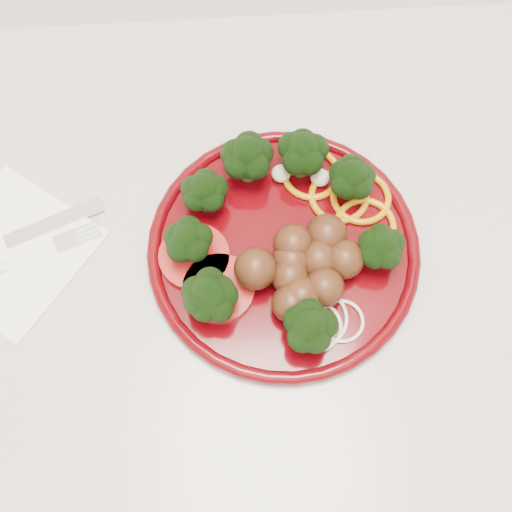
{
  "coord_description": "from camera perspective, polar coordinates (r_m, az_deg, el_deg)",
  "views": [
    {
      "loc": [
        0.04,
        1.41,
        1.54
      ],
      "look_at": [
        0.06,
        1.66,
        0.92
      ],
      "focal_mm": 45.0,
      "sensor_mm": 36.0,
      "label": 1
    }
  ],
  "objects": [
    {
      "name": "counter",
      "position": [
        1.13,
        -2.99,
        -7.5
      ],
      "size": [
        2.4,
        0.6,
        0.9
      ],
      "color": "silver",
      "rests_on": "ground"
    },
    {
      "name": "plate",
      "position": [
        0.67,
        2.27,
        0.98
      ],
      "size": [
        0.29,
        0.29,
        0.07
      ],
      "rotation": [
        0.0,
        0.0,
        0.34
      ],
      "color": "#420206",
      "rests_on": "counter"
    },
    {
      "name": "napkin",
      "position": [
        0.74,
        -20.92,
        0.44
      ],
      "size": [
        0.21,
        0.21,
        0.0
      ],
      "primitive_type": "cube",
      "rotation": [
        0.0,
        0.0,
        0.92
      ],
      "color": "white",
      "rests_on": "counter"
    }
  ]
}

